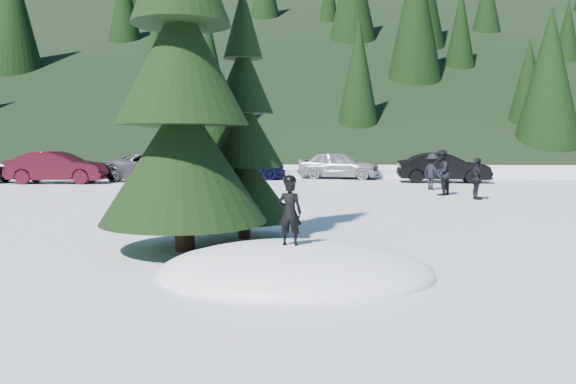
{
  "coord_description": "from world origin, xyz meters",
  "views": [
    {
      "loc": [
        0.21,
        -8.85,
        2.16
      ],
      "look_at": [
        -0.21,
        2.27,
        1.1
      ],
      "focal_mm": 35.0,
      "sensor_mm": 36.0,
      "label": 1
    }
  ],
  "objects_px": {
    "spruce_short": "(244,141)",
    "car_3": "(238,165)",
    "car_1": "(58,167)",
    "car_2": "(159,167)",
    "adult_2": "(432,172)",
    "car_4": "(339,165)",
    "adult_1": "(477,179)",
    "spruce_tall": "(182,77)",
    "adult_0": "(441,173)",
    "car_5": "(443,168)",
    "child_skier": "(290,212)"
  },
  "relations": [
    {
      "from": "spruce_short",
      "to": "car_3",
      "type": "bearing_deg",
      "value": 97.74
    },
    {
      "from": "car_1",
      "to": "car_2",
      "type": "relative_size",
      "value": 0.87
    },
    {
      "from": "adult_2",
      "to": "car_1",
      "type": "xyz_separation_m",
      "value": [
        -17.38,
        2.85,
        0.01
      ]
    },
    {
      "from": "adult_2",
      "to": "car_2",
      "type": "distance_m",
      "value": 13.3
    },
    {
      "from": "car_4",
      "to": "adult_1",
      "type": "bearing_deg",
      "value": -142.03
    },
    {
      "from": "spruce_tall",
      "to": "adult_1",
      "type": "xyz_separation_m",
      "value": [
        8.37,
        9.42,
        -2.57
      ]
    },
    {
      "from": "adult_0",
      "to": "car_1",
      "type": "bearing_deg",
      "value": -69.93
    },
    {
      "from": "adult_2",
      "to": "car_4",
      "type": "relative_size",
      "value": 0.35
    },
    {
      "from": "adult_0",
      "to": "adult_1",
      "type": "bearing_deg",
      "value": 68.19
    },
    {
      "from": "spruce_short",
      "to": "car_5",
      "type": "distance_m",
      "value": 17.88
    },
    {
      "from": "car_3",
      "to": "car_1",
      "type": "bearing_deg",
      "value": 101.14
    },
    {
      "from": "car_1",
      "to": "car_5",
      "type": "xyz_separation_m",
      "value": [
        18.79,
        1.22,
        -0.04
      ]
    },
    {
      "from": "spruce_short",
      "to": "car_5",
      "type": "xyz_separation_m",
      "value": [
        8.04,
        15.91,
        -1.37
      ]
    },
    {
      "from": "adult_2",
      "to": "car_1",
      "type": "bearing_deg",
      "value": 52.82
    },
    {
      "from": "adult_0",
      "to": "adult_2",
      "type": "distance_m",
      "value": 2.33
    },
    {
      "from": "adult_0",
      "to": "car_2",
      "type": "height_order",
      "value": "adult_0"
    },
    {
      "from": "adult_2",
      "to": "car_1",
      "type": "relative_size",
      "value": 0.33
    },
    {
      "from": "adult_1",
      "to": "adult_2",
      "type": "relative_size",
      "value": 0.98
    },
    {
      "from": "spruce_short",
      "to": "child_skier",
      "type": "xyz_separation_m",
      "value": [
        1.11,
        -3.28,
        -1.1
      ]
    },
    {
      "from": "car_3",
      "to": "spruce_tall",
      "type": "bearing_deg",
      "value": 176.04
    },
    {
      "from": "adult_2",
      "to": "car_2",
      "type": "relative_size",
      "value": 0.28
    },
    {
      "from": "adult_1",
      "to": "adult_2",
      "type": "xyz_separation_m",
      "value": [
        -0.75,
        3.82,
        0.02
      ]
    },
    {
      "from": "spruce_short",
      "to": "adult_0",
      "type": "distance_m",
      "value": 11.57
    },
    {
      "from": "adult_0",
      "to": "spruce_tall",
      "type": "bearing_deg",
      "value": 2.48
    },
    {
      "from": "adult_2",
      "to": "car_3",
      "type": "height_order",
      "value": "adult_2"
    },
    {
      "from": "adult_0",
      "to": "adult_2",
      "type": "xyz_separation_m",
      "value": [
        0.17,
        2.32,
        -0.11
      ]
    },
    {
      "from": "child_skier",
      "to": "car_1",
      "type": "relative_size",
      "value": 0.22
    },
    {
      "from": "car_2",
      "to": "adult_1",
      "type": "bearing_deg",
      "value": -98.4
    },
    {
      "from": "child_skier",
      "to": "adult_1",
      "type": "height_order",
      "value": "child_skier"
    },
    {
      "from": "spruce_tall",
      "to": "adult_1",
      "type": "height_order",
      "value": "spruce_tall"
    },
    {
      "from": "spruce_tall",
      "to": "spruce_short",
      "type": "xyz_separation_m",
      "value": [
        1.0,
        1.4,
        -1.22
      ]
    },
    {
      "from": "spruce_short",
      "to": "adult_1",
      "type": "xyz_separation_m",
      "value": [
        7.37,
        8.02,
        -1.36
      ]
    },
    {
      "from": "spruce_tall",
      "to": "car_1",
      "type": "height_order",
      "value": "spruce_tall"
    },
    {
      "from": "adult_0",
      "to": "spruce_short",
      "type": "bearing_deg",
      "value": 2.67
    },
    {
      "from": "car_2",
      "to": "car_5",
      "type": "relative_size",
      "value": 1.21
    },
    {
      "from": "car_2",
      "to": "car_3",
      "type": "height_order",
      "value": "car_2"
    },
    {
      "from": "adult_0",
      "to": "car_1",
      "type": "height_order",
      "value": "adult_0"
    },
    {
      "from": "adult_0",
      "to": "car_3",
      "type": "xyz_separation_m",
      "value": [
        -8.85,
        8.1,
        -0.13
      ]
    },
    {
      "from": "car_3",
      "to": "car_2",
      "type": "bearing_deg",
      "value": 109.13
    },
    {
      "from": "car_2",
      "to": "car_4",
      "type": "xyz_separation_m",
      "value": [
        9.14,
        2.62,
        -0.0
      ]
    },
    {
      "from": "car_3",
      "to": "car_4",
      "type": "xyz_separation_m",
      "value": [
        5.42,
        0.71,
        -0.0
      ]
    },
    {
      "from": "child_skier",
      "to": "spruce_tall",
      "type": "bearing_deg",
      "value": -30.65
    },
    {
      "from": "child_skier",
      "to": "adult_2",
      "type": "height_order",
      "value": "adult_2"
    },
    {
      "from": "car_5",
      "to": "car_3",
      "type": "bearing_deg",
      "value": 84.58
    },
    {
      "from": "child_skier",
      "to": "car_5",
      "type": "xyz_separation_m",
      "value": [
        6.93,
        19.19,
        -0.26
      ]
    },
    {
      "from": "adult_0",
      "to": "adult_1",
      "type": "relative_size",
      "value": 1.17
    },
    {
      "from": "spruce_short",
      "to": "adult_0",
      "type": "relative_size",
      "value": 3.07
    },
    {
      "from": "adult_0",
      "to": "car_1",
      "type": "distance_m",
      "value": 17.97
    },
    {
      "from": "child_skier",
      "to": "adult_2",
      "type": "bearing_deg",
      "value": -98.86
    },
    {
      "from": "adult_2",
      "to": "car_2",
      "type": "xyz_separation_m",
      "value": [
        -12.73,
        3.86,
        -0.02
      ]
    }
  ]
}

